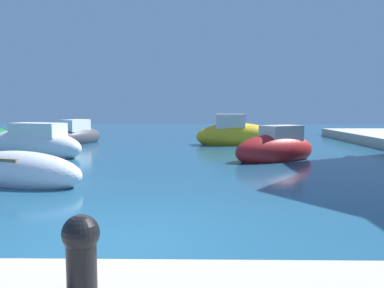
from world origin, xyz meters
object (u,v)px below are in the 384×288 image
Objects in this scene: moored_boat_1 at (236,135)px; moored_boat_3 at (19,172)px; moored_boat_2 at (78,136)px; moored_boat_4 at (276,149)px; mooring_bollard at (81,250)px; moored_boat_6 at (32,145)px.

moored_boat_1 reaches higher than moored_boat_3.
moored_boat_1 is 8.70m from moored_boat_2.
moored_boat_2 is at bearing -65.61° from moored_boat_4.
moored_boat_4 is at bearing -105.65° from moored_boat_2.
moored_boat_1 reaches higher than mooring_bollard.
moored_boat_6 reaches higher than mooring_bollard.
moored_boat_1 is 6.26m from moored_boat_4.
moored_boat_2 is at bearing 119.02° from moored_boat_3.
moored_boat_2 is 0.98× the size of moored_boat_3.
moored_boat_3 is at bearing 1.57° from moored_boat_4.
moored_boat_4 is 12.30m from mooring_bollard.
moored_boat_2 is 0.80× the size of moored_boat_6.
moored_boat_4 is 0.77× the size of moored_boat_6.
moored_boat_1 is 12.79m from moored_boat_3.
moored_boat_6 is (-2.06, 5.59, 0.15)m from moored_boat_3.
moored_boat_4 is at bearing -78.65° from moored_boat_1.
moored_boat_4 reaches higher than moored_boat_3.
moored_boat_3 is 6.15× the size of mooring_bollard.
moored_boat_2 is at bearing 179.22° from moored_boat_1.
moored_boat_1 is 0.91× the size of moored_boat_6.
moored_boat_1 is at bearing 77.64° from moored_boat_3.
moored_boat_4 is at bearing 71.76° from mooring_bollard.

